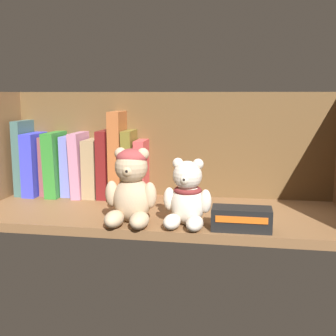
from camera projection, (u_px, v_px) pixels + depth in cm
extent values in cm
cube|color=brown|center=(159.00, 215.00, 101.26)|extent=(83.07, 30.92, 2.00)
cube|color=brown|center=(170.00, 148.00, 114.55)|extent=(85.47, 1.20, 29.24)
cube|color=#3B5E5A|center=(28.00, 156.00, 118.57)|extent=(2.18, 13.28, 19.78)
cube|color=#343AD0|center=(39.00, 163.00, 118.32)|extent=(3.39, 14.97, 16.54)
cube|color=brown|center=(50.00, 165.00, 117.90)|extent=(1.90, 10.07, 15.60)
cube|color=#2D7E2B|center=(60.00, 163.00, 117.31)|extent=(3.73, 14.99, 16.94)
cube|color=#6D71CC|center=(72.00, 165.00, 116.81)|extent=(3.04, 10.41, 15.88)
cube|color=#B57493|center=(83.00, 163.00, 116.20)|extent=(3.08, 14.58, 16.91)
cube|color=#9B815B|center=(96.00, 167.00, 115.79)|extent=(3.51, 12.97, 15.10)
cube|color=maroon|center=(108.00, 163.00, 115.02)|extent=(2.61, 13.02, 17.49)
cube|color=#A7582B|center=(120.00, 154.00, 114.07)|extent=(3.07, 11.90, 22.36)
cube|color=brown|center=(131.00, 163.00, 113.96)|extent=(2.81, 11.43, 17.58)
cube|color=#CB4444|center=(142.00, 168.00, 113.68)|extent=(2.65, 9.70, 15.05)
ellipsoid|color=tan|center=(132.00, 200.00, 91.58)|extent=(8.17, 7.49, 9.61)
sphere|color=tan|center=(131.00, 167.00, 89.92)|extent=(6.83, 6.83, 6.83)
sphere|color=tan|center=(121.00, 154.00, 90.36)|extent=(2.56, 2.56, 2.56)
sphere|color=tan|center=(143.00, 154.00, 89.50)|extent=(2.56, 2.56, 2.56)
sphere|color=tan|center=(128.00, 171.00, 87.64)|extent=(2.56, 2.56, 2.56)
sphere|color=black|center=(127.00, 171.00, 86.76)|extent=(0.90, 0.90, 0.90)
ellipsoid|color=tan|center=(114.00, 219.00, 88.16)|extent=(3.94, 6.46, 3.42)
ellipsoid|color=tan|center=(139.00, 220.00, 87.21)|extent=(3.94, 6.46, 3.42)
ellipsoid|color=tan|center=(112.00, 194.00, 91.69)|extent=(2.82, 2.82, 5.55)
ellipsoid|color=tan|center=(152.00, 195.00, 90.14)|extent=(2.82, 2.82, 5.55)
ellipsoid|color=#923636|center=(132.00, 158.00, 90.06)|extent=(6.49, 6.49, 3.76)
ellipsoid|color=beige|center=(188.00, 205.00, 89.74)|extent=(7.17, 6.58, 8.44)
sphere|color=beige|center=(187.00, 175.00, 88.29)|extent=(6.00, 6.00, 6.00)
sphere|color=beige|center=(178.00, 163.00, 88.83)|extent=(2.25, 2.25, 2.25)
sphere|color=beige|center=(198.00, 164.00, 87.76)|extent=(2.25, 2.25, 2.25)
sphere|color=beige|center=(185.00, 179.00, 86.33)|extent=(2.25, 2.25, 2.25)
sphere|color=black|center=(184.00, 180.00, 85.57)|extent=(0.79, 0.79, 0.79)
ellipsoid|color=beige|center=(172.00, 222.00, 86.98)|extent=(3.88, 5.92, 3.00)
ellipsoid|color=beige|center=(195.00, 224.00, 85.80)|extent=(3.88, 5.92, 3.00)
ellipsoid|color=beige|center=(169.00, 199.00, 90.13)|extent=(2.65, 2.65, 4.88)
ellipsoid|color=beige|center=(205.00, 201.00, 88.20)|extent=(2.65, 2.65, 4.88)
torus|color=maroon|center=(188.00, 190.00, 89.23)|extent=(5.76, 5.76, 1.08)
cube|color=black|center=(242.00, 219.00, 86.38)|extent=(11.82, 5.38, 4.56)
cube|color=orange|center=(242.00, 220.00, 83.59)|extent=(10.05, 0.16, 1.28)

